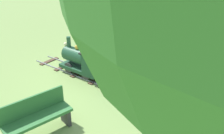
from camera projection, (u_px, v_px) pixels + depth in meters
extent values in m
plane|color=#75934C|center=(112.00, 85.00, 6.33)|extent=(60.00, 60.00, 0.00)
cube|color=gray|center=(113.00, 90.00, 6.03)|extent=(0.03, 6.40, 0.04)
cube|color=gray|center=(123.00, 83.00, 6.38)|extent=(0.03, 6.40, 0.04)
cube|color=#4C3828|center=(196.00, 116.00, 5.07)|extent=(0.72, 0.14, 0.03)
cube|color=#4C3828|center=(167.00, 105.00, 5.45)|extent=(0.72, 0.14, 0.03)
cube|color=#4C3828|center=(141.00, 95.00, 5.83)|extent=(0.72, 0.14, 0.03)
cube|color=#4C3828|center=(118.00, 87.00, 6.21)|extent=(0.72, 0.14, 0.03)
cube|color=#4C3828|center=(98.00, 79.00, 6.59)|extent=(0.72, 0.14, 0.03)
cube|color=#4C3828|center=(80.00, 72.00, 6.97)|extent=(0.72, 0.14, 0.03)
cube|color=#4C3828|center=(64.00, 66.00, 7.35)|extent=(0.72, 0.14, 0.03)
cube|color=#4C3828|center=(49.00, 61.00, 7.73)|extent=(0.72, 0.14, 0.03)
cube|color=#1E472D|center=(82.00, 68.00, 6.82)|extent=(0.60, 1.40, 0.10)
cylinder|color=#1E472D|center=(77.00, 55.00, 6.77)|extent=(0.44, 0.85, 0.44)
cylinder|color=#B7932D|center=(67.00, 52.00, 7.00)|extent=(0.37, 0.02, 0.37)
cylinder|color=#1E472D|center=(69.00, 42.00, 6.77)|extent=(0.12, 0.12, 0.30)
sphere|color=#B7932D|center=(77.00, 47.00, 6.63)|extent=(0.16, 0.16, 0.16)
cube|color=#1E472D|center=(94.00, 62.00, 6.42)|extent=(0.60, 0.45, 0.55)
cube|color=black|center=(94.00, 52.00, 6.29)|extent=(0.68, 0.53, 0.04)
sphere|color=#F2EAB2|center=(65.00, 44.00, 6.90)|extent=(0.10, 0.10, 0.10)
cylinder|color=#2D2D2D|center=(68.00, 68.00, 6.84)|extent=(0.05, 0.32, 0.32)
cylinder|color=#2D2D2D|center=(79.00, 62.00, 7.18)|extent=(0.05, 0.32, 0.32)
cylinder|color=#2D2D2D|center=(86.00, 74.00, 6.46)|extent=(0.05, 0.32, 0.32)
cylinder|color=#2D2D2D|center=(97.00, 68.00, 6.81)|extent=(0.05, 0.32, 0.32)
cube|color=#3F3F3F|center=(148.00, 92.00, 5.65)|extent=(0.68, 2.60, 0.08)
cube|color=blue|center=(142.00, 90.00, 5.33)|extent=(0.04, 2.60, 0.35)
cube|color=blue|center=(154.00, 79.00, 5.79)|extent=(0.04, 2.60, 0.35)
cube|color=blue|center=(107.00, 70.00, 6.25)|extent=(0.68, 0.04, 0.35)
cube|color=blue|center=(202.00, 102.00, 4.88)|extent=(0.68, 0.04, 0.35)
cylinder|color=blue|center=(100.00, 68.00, 5.92)|extent=(0.04, 0.04, 0.75)
cylinder|color=blue|center=(114.00, 60.00, 6.37)|extent=(0.04, 0.04, 0.75)
cylinder|color=blue|center=(197.00, 100.00, 4.58)|extent=(0.04, 0.04, 0.75)
cylinder|color=blue|center=(206.00, 88.00, 5.03)|extent=(0.04, 0.04, 0.75)
cube|color=blue|center=(150.00, 62.00, 5.30)|extent=(0.78, 2.70, 0.04)
cube|color=brown|center=(185.00, 99.00, 5.09)|extent=(0.52, 0.20, 0.24)
cube|color=brown|center=(166.00, 92.00, 5.34)|extent=(0.52, 0.20, 0.24)
cube|color=brown|center=(148.00, 86.00, 5.58)|extent=(0.52, 0.20, 0.24)
cube|color=brown|center=(132.00, 81.00, 5.83)|extent=(0.52, 0.20, 0.24)
cube|color=brown|center=(117.00, 76.00, 6.08)|extent=(0.52, 0.20, 0.24)
cylinder|color=#262626|center=(112.00, 85.00, 5.98)|extent=(0.04, 0.24, 0.24)
cylinder|color=#262626|center=(123.00, 78.00, 6.32)|extent=(0.04, 0.24, 0.24)
cylinder|color=#262626|center=(179.00, 110.00, 5.00)|extent=(0.04, 0.24, 0.24)
cylinder|color=#262626|center=(187.00, 100.00, 5.35)|extent=(0.04, 0.24, 0.24)
cylinder|color=#282D47|center=(112.00, 56.00, 7.14)|extent=(0.12, 0.12, 0.80)
cylinder|color=#282D47|center=(115.00, 54.00, 7.27)|extent=(0.12, 0.12, 0.80)
cylinder|color=#B22828|center=(113.00, 35.00, 6.91)|extent=(0.30, 0.30, 0.55)
sphere|color=#936B4C|center=(113.00, 22.00, 6.75)|extent=(0.22, 0.22, 0.22)
cylinder|color=black|center=(113.00, 18.00, 6.69)|extent=(0.20, 0.20, 0.06)
cube|color=#2D6B33|center=(38.00, 118.00, 4.36)|extent=(1.36, 0.68, 0.06)
cube|color=#2D6B33|center=(33.00, 105.00, 4.39)|extent=(1.28, 0.33, 0.40)
cube|color=#333333|center=(66.00, 115.00, 4.78)|extent=(0.15, 0.33, 0.42)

